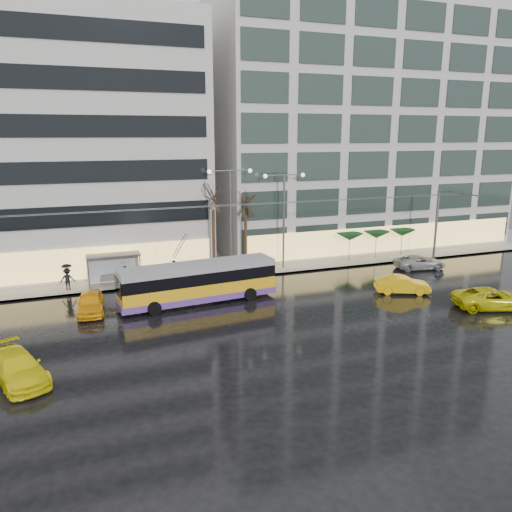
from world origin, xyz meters
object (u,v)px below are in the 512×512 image
trolleybus (198,284)px  bus_shelter (109,263)px  street_lamp_near (230,207)px  taxi_a (91,303)px

trolleybus → bus_shelter: 8.74m
trolleybus → bus_shelter: bearing=131.7°
trolleybus → street_lamp_near: street_lamp_near is taller
bus_shelter → street_lamp_near: bearing=0.6°
trolleybus → taxi_a: (-7.53, 0.42, -0.71)m
trolleybus → bus_shelter: trolleybus is taller
trolleybus → street_lamp_near: (4.57, 6.63, 4.55)m
street_lamp_near → taxi_a: street_lamp_near is taller
street_lamp_near → taxi_a: 14.58m
bus_shelter → street_lamp_near: street_lamp_near is taller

